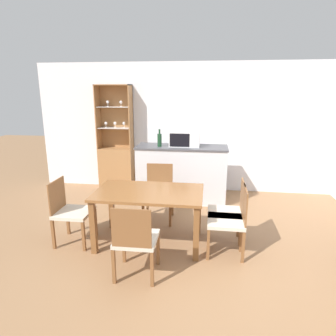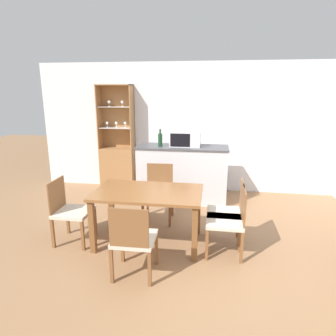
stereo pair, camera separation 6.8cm
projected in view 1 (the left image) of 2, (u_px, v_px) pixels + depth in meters
name	position (u px, v px, depth m)	size (l,w,h in m)	color
ground_plane	(195.00, 255.00, 3.80)	(18.00, 18.00, 0.00)	#936B47
wall_back	(203.00, 128.00, 5.99)	(6.80, 0.06, 2.55)	silver
kitchen_counter	(182.00, 174.00, 5.55)	(1.65, 0.60, 1.03)	silver
display_cabinet	(116.00, 159.00, 6.21)	(0.70, 0.33, 2.12)	#A37042
dining_table	(149.00, 199.00, 3.95)	(1.41, 0.85, 0.74)	brown
dining_chair_head_far	(159.00, 192.00, 4.74)	(0.47, 0.47, 0.88)	beige
dining_chair_side_left_near	(71.00, 211.00, 4.02)	(0.46, 0.46, 0.88)	beige
dining_chair_side_right_far	(229.00, 212.00, 3.99)	(0.46, 0.46, 0.88)	beige
dining_chair_head_near	(136.00, 239.00, 3.26)	(0.46, 0.46, 0.88)	beige
dining_chair_side_right_near	(230.00, 220.00, 3.74)	(0.46, 0.46, 0.88)	beige
microwave	(185.00, 139.00, 5.39)	(0.54, 0.36, 0.27)	silver
wine_bottle	(160.00, 140.00, 5.36)	(0.08, 0.08, 0.31)	#193D23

